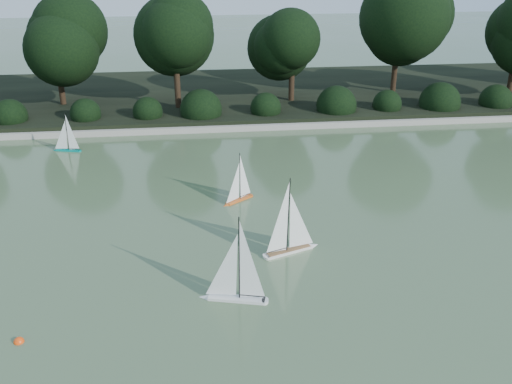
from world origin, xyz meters
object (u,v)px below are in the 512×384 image
Objects in this scene: sailboat_orange at (237,194)px; race_buoy at (19,342)px; sailboat_teal at (65,145)px; sailboat_white_a at (231,287)px; sailboat_white_b at (293,239)px.

race_buoy is at bearing -128.42° from sailboat_orange.
sailboat_teal is (-4.58, 4.03, -0.01)m from sailboat_orange.
sailboat_white_b is at bearing 48.73° from sailboat_white_a.
sailboat_white_a is 3.34m from race_buoy.
race_buoy is at bearing -154.02° from sailboat_white_b.
sailboat_orange is 6.10m from sailboat_teal.
sailboat_white_a is 10.42× the size of race_buoy.
sailboat_orange is 1.03× the size of sailboat_teal.
sailboat_orange is at bearing -41.34° from sailboat_teal.
sailboat_white_b reaches higher than sailboat_white_a.
race_buoy is (-3.25, -0.73, -0.26)m from sailboat_white_a.
sailboat_white_a reaches higher than sailboat_orange.
sailboat_teal is at bearing 95.83° from race_buoy.
sailboat_white_a is at bearing 12.64° from race_buoy.
sailboat_white_b is 2.58m from sailboat_orange.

